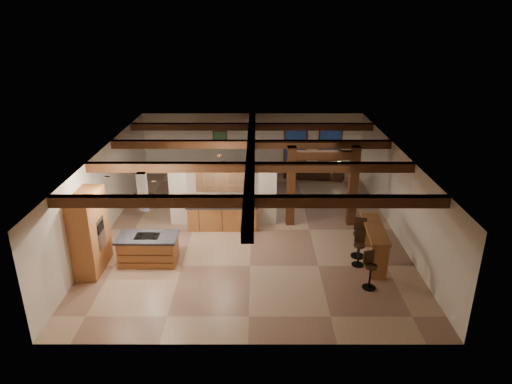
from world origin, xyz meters
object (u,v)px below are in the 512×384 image
at_px(dining_table, 241,188).
at_px(sofa, 307,171).
at_px(kitchen_island, 148,249).
at_px(bar_counter, 374,239).

relative_size(dining_table, sofa, 0.87).
xyz_separation_m(kitchen_island, bar_counter, (6.86, 0.06, 0.32)).
bearing_deg(dining_table, kitchen_island, -114.00).
distance_m(dining_table, bar_counter, 6.91).
relative_size(kitchen_island, dining_table, 1.00).
relative_size(dining_table, bar_counter, 0.82).
bearing_deg(sofa, bar_counter, 108.10).
height_order(kitchen_island, bar_counter, bar_counter).
bearing_deg(bar_counter, dining_table, 127.80).
bearing_deg(sofa, kitchen_island, 63.09).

